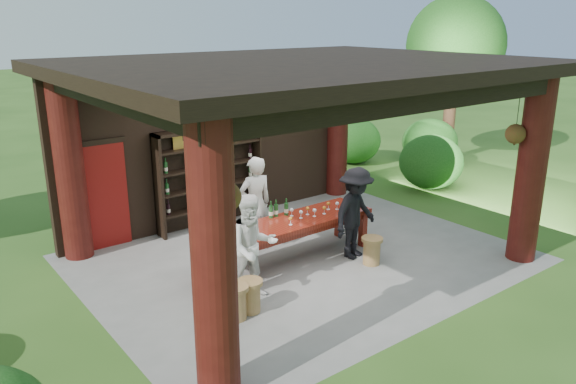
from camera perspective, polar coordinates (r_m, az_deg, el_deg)
ground at (r=10.23m, az=1.37°, el=-6.70°), size 90.00×90.00×0.00m
pavilion at (r=9.88m, az=-0.16°, el=5.46°), size 7.50×6.00×3.60m
wine_shelf at (r=11.57m, az=-7.86°, el=1.50°), size 2.35×0.36×2.07m
tasting_table at (r=9.86m, az=-0.06°, el=-3.65°), size 3.36×0.90×0.75m
stool_near_left at (r=8.38m, az=-3.87°, el=-10.41°), size 0.38×0.38×0.50m
stool_near_right at (r=9.99m, az=8.51°, el=-5.85°), size 0.38×0.38×0.49m
stool_far_left at (r=8.21m, az=-5.36°, el=-11.00°), size 0.39×0.39×0.52m
host at (r=10.29m, az=-3.35°, el=-1.23°), size 0.69×0.49×1.78m
guest_woman at (r=8.55m, az=-3.63°, el=-5.63°), size 0.93×0.79×1.67m
guest_man at (r=10.04m, az=6.88°, el=-2.15°), size 1.19×0.84×1.67m
table_bottles at (r=10.02m, az=-1.04°, el=-1.64°), size 0.38×0.13×0.31m
table_glasses at (r=10.11m, az=2.47°, el=-1.97°), size 1.25×0.41×0.15m
napkin_basket at (r=9.11m, az=-5.41°, el=-4.29°), size 0.26×0.18×0.14m
shrubs at (r=12.69m, az=8.54°, el=0.61°), size 15.43×8.30×1.36m
trees at (r=12.81m, az=9.76°, el=13.53°), size 21.24×11.97×4.80m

